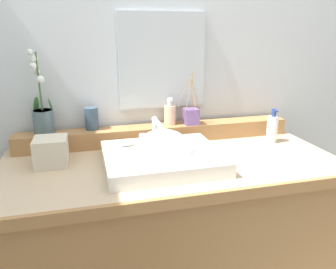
% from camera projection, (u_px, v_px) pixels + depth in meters
% --- Properties ---
extents(wall_back, '(3.26, 0.20, 2.57)m').
position_uv_depth(wall_back, '(150.00, 52.00, 1.68)').
color(wall_back, silver).
rests_on(wall_back, ground).
extents(vanity_cabinet, '(1.43, 0.66, 0.86)m').
position_uv_depth(vanity_cabinet, '(172.00, 245.00, 1.54)').
color(vanity_cabinet, '#A37243').
rests_on(vanity_cabinet, ground).
extents(back_ledge, '(1.35, 0.11, 0.08)m').
position_uv_depth(back_ledge, '(158.00, 134.00, 1.64)').
color(back_ledge, '#A37243').
rests_on(back_ledge, vanity_cabinet).
extents(sink_basin, '(0.47, 0.40, 0.29)m').
position_uv_depth(sink_basin, '(163.00, 161.00, 1.34)').
color(sink_basin, white).
rests_on(sink_basin, vanity_cabinet).
extents(soap_bar, '(0.07, 0.04, 0.02)m').
position_uv_depth(soap_bar, '(127.00, 143.00, 1.41)').
color(soap_bar, beige).
rests_on(soap_bar, sink_basin).
extents(potted_plant, '(0.10, 0.10, 0.37)m').
position_uv_depth(potted_plant, '(43.00, 114.00, 1.49)').
color(potted_plant, '#4E656C').
rests_on(potted_plant, back_ledge).
extents(soap_dispenser, '(0.06, 0.06, 0.13)m').
position_uv_depth(soap_dispenser, '(170.00, 114.00, 1.64)').
color(soap_dispenser, '#E3B392').
rests_on(soap_dispenser, back_ledge).
extents(tumbler_cup, '(0.06, 0.06, 0.11)m').
position_uv_depth(tumbler_cup, '(92.00, 118.00, 1.55)').
color(tumbler_cup, '#344A5E').
rests_on(tumbler_cup, back_ledge).
extents(reed_diffuser, '(0.11, 0.09, 0.26)m').
position_uv_depth(reed_diffuser, '(191.00, 116.00, 1.64)').
color(reed_diffuser, '#725391').
rests_on(reed_diffuser, back_ledge).
extents(lotion_bottle, '(0.05, 0.06, 0.17)m').
position_uv_depth(lotion_bottle, '(272.00, 128.00, 1.62)').
color(lotion_bottle, white).
rests_on(lotion_bottle, vanity_cabinet).
extents(tissue_box, '(0.13, 0.13, 0.12)m').
position_uv_depth(tissue_box, '(51.00, 151.00, 1.35)').
color(tissue_box, beige).
rests_on(tissue_box, vanity_cabinet).
extents(mirror, '(0.43, 0.02, 0.45)m').
position_uv_depth(mirror, '(162.00, 61.00, 1.60)').
color(mirror, silver).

